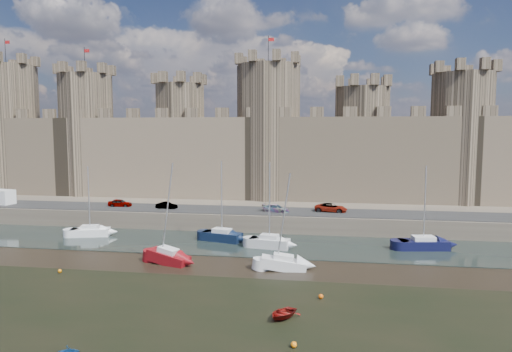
# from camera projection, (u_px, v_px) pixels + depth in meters

# --- Properties ---
(ground) EXTENTS (160.00, 160.00, 0.00)m
(ground) POSITION_uv_depth(u_px,v_px,m) (159.00, 322.00, 34.18)
(ground) COLOR black
(ground) RESTS_ON ground
(water_channel) EXTENTS (160.00, 12.00, 0.08)m
(water_channel) POSITION_uv_depth(u_px,v_px,m) (228.00, 243.00, 57.76)
(water_channel) COLOR black
(water_channel) RESTS_ON ground
(quay) EXTENTS (160.00, 60.00, 2.50)m
(quay) POSITION_uv_depth(u_px,v_px,m) (266.00, 195.00, 93.03)
(quay) COLOR #4C443A
(quay) RESTS_ON ground
(road) EXTENTS (160.00, 7.00, 0.10)m
(road) POSITION_uv_depth(u_px,v_px,m) (242.00, 210.00, 67.34)
(road) COLOR black
(road) RESTS_ON quay
(castle) EXTENTS (108.50, 11.00, 29.00)m
(castle) POSITION_uv_depth(u_px,v_px,m) (253.00, 145.00, 80.29)
(castle) COLOR #42382B
(castle) RESTS_ON quay
(car_0) EXTENTS (3.63, 1.60, 1.21)m
(car_0) POSITION_uv_depth(u_px,v_px,m) (120.00, 203.00, 70.54)
(car_0) COLOR gray
(car_0) RESTS_ON quay
(car_1) EXTENTS (3.33, 1.46, 1.06)m
(car_1) POSITION_uv_depth(u_px,v_px,m) (167.00, 206.00, 68.61)
(car_1) COLOR gray
(car_1) RESTS_ON quay
(car_2) EXTENTS (4.12, 2.28, 1.13)m
(car_2) POSITION_uv_depth(u_px,v_px,m) (276.00, 208.00, 65.91)
(car_2) COLOR gray
(car_2) RESTS_ON quay
(car_3) EXTENTS (4.85, 2.71, 1.28)m
(car_3) POSITION_uv_depth(u_px,v_px,m) (331.00, 208.00, 65.93)
(car_3) COLOR gray
(car_3) RESTS_ON quay
(sailboat_0) EXTENTS (5.39, 3.23, 9.44)m
(sailboat_0) POSITION_uv_depth(u_px,v_px,m) (90.00, 231.00, 61.52)
(sailboat_0) COLOR white
(sailboat_0) RESTS_ON ground
(sailboat_1) EXTENTS (5.49, 3.22, 10.33)m
(sailboat_1) POSITION_uv_depth(u_px,v_px,m) (222.00, 235.00, 58.78)
(sailboat_1) COLOR black
(sailboat_1) RESTS_ON ground
(sailboat_2) EXTENTS (5.07, 2.62, 10.42)m
(sailboat_2) POSITION_uv_depth(u_px,v_px,m) (269.00, 242.00, 55.36)
(sailboat_2) COLOR silver
(sailboat_2) RESTS_ON ground
(sailboat_3) EXTENTS (6.01, 3.08, 10.07)m
(sailboat_3) POSITION_uv_depth(u_px,v_px,m) (423.00, 243.00, 54.74)
(sailboat_3) COLOR black
(sailboat_3) RESTS_ON ground
(sailboat_4) EXTENTS (5.01, 3.12, 10.94)m
(sailboat_4) POSITION_uv_depth(u_px,v_px,m) (168.00, 256.00, 49.05)
(sailboat_4) COLOR maroon
(sailboat_4) RESTS_ON ground
(sailboat_5) EXTENTS (4.80, 2.24, 10.04)m
(sailboat_5) POSITION_uv_depth(u_px,v_px,m) (283.00, 263.00, 46.93)
(sailboat_5) COLOR silver
(sailboat_5) RESTS_ON ground
(dinghy_1) EXTENTS (1.54, 1.38, 0.72)m
(dinghy_1) POSITION_uv_depth(u_px,v_px,m) (69.00, 351.00, 28.89)
(dinghy_1) COLOR navy
(dinghy_1) RESTS_ON ground
(dinghy_4) EXTENTS (3.18, 3.59, 0.61)m
(dinghy_4) POSITION_uv_depth(u_px,v_px,m) (283.00, 314.00, 34.83)
(dinghy_4) COLOR maroon
(dinghy_4) RESTS_ON ground
(buoy_1) EXTENTS (0.39, 0.39, 0.39)m
(buoy_1) POSITION_uv_depth(u_px,v_px,m) (60.00, 271.00, 45.89)
(buoy_1) COLOR orange
(buoy_1) RESTS_ON ground
(buoy_2) EXTENTS (0.43, 0.43, 0.43)m
(buoy_2) POSITION_uv_depth(u_px,v_px,m) (294.00, 345.00, 30.08)
(buoy_2) COLOR orange
(buoy_2) RESTS_ON ground
(buoy_3) EXTENTS (0.42, 0.42, 0.42)m
(buoy_3) POSITION_uv_depth(u_px,v_px,m) (321.00, 296.00, 38.82)
(buoy_3) COLOR #F25E0A
(buoy_3) RESTS_ON ground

